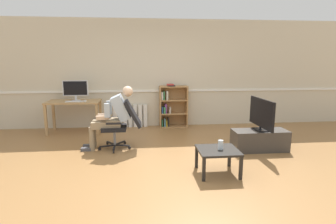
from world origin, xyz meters
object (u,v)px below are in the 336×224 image
object	(u,v)px
tv_screen	(261,114)
drinking_glass	(221,145)
bookshelf	(172,106)
office_chair	(123,122)
computer_desk	(74,106)
person_seated	(112,116)
radiator	(130,116)
tv_stand	(260,140)
imac_monitor	(75,89)
coffee_table	(218,153)
computer_mouse	(85,101)
keyboard	(74,101)

from	to	relation	value
tv_screen	drinking_glass	distance (m)	1.46
bookshelf	office_chair	distance (m)	1.97
computer_desk	tv_screen	bearing A→B (deg)	-24.12
computer_desk	bookshelf	distance (m)	2.37
tv_screen	person_seated	bearing A→B (deg)	81.23
computer_desk	radiator	bearing A→B (deg)	16.78
computer_desk	tv_stand	size ratio (longest dim) A/B	1.18
imac_monitor	bookshelf	bearing A→B (deg)	5.34
radiator	coffee_table	xyz separation A→B (m)	(1.42, -3.06, 0.03)
computer_desk	computer_mouse	distance (m)	0.33
computer_desk	radiator	size ratio (longest dim) A/B	1.40
computer_desk	imac_monitor	size ratio (longest dim) A/B	2.08
person_seated	coffee_table	xyz separation A→B (m)	(1.69, -1.36, -0.32)
coffee_table	imac_monitor	bearing A→B (deg)	134.13
computer_mouse	tv_screen	world-z (taller)	tv_screen
imac_monitor	tv_screen	bearing A→B (deg)	-25.31
keyboard	tv_screen	world-z (taller)	tv_screen
computer_mouse	computer_desk	bearing A→B (deg)	157.23
person_seated	drinking_glass	size ratio (longest dim) A/B	8.76
imac_monitor	computer_desk	bearing A→B (deg)	-117.65
imac_monitor	drinking_glass	world-z (taller)	imac_monitor
office_chair	radiator	bearing A→B (deg)	177.22
coffee_table	drinking_glass	size ratio (longest dim) A/B	4.34
radiator	tv_stand	size ratio (longest dim) A/B	0.84
person_seated	tv_screen	xyz separation A→B (m)	(2.79, -0.40, 0.06)
tv_stand	tv_screen	size ratio (longest dim) A/B	1.09
keyboard	person_seated	world-z (taller)	person_seated
coffee_table	tv_stand	bearing A→B (deg)	41.27
computer_desk	office_chair	bearing A→B (deg)	-47.27
radiator	office_chair	xyz separation A→B (m)	(-0.08, -1.70, 0.23)
imac_monitor	computer_mouse	xyz separation A→B (m)	(0.25, -0.20, -0.26)
imac_monitor	coffee_table	bearing A→B (deg)	-45.87
tv_stand	radiator	bearing A→B (deg)	140.21
computer_desk	office_chair	distance (m)	1.79
radiator	bookshelf	bearing A→B (deg)	-5.25
drinking_glass	computer_desk	bearing A→B (deg)	135.87
coffee_table	drinking_glass	xyz separation A→B (m)	(0.04, 0.01, 0.12)
imac_monitor	coffee_table	world-z (taller)	imac_monitor
bookshelf	imac_monitor	bearing A→B (deg)	-174.66
bookshelf	coffee_table	bearing A→B (deg)	-83.06
keyboard	imac_monitor	bearing A→B (deg)	92.26
keyboard	bookshelf	xyz separation A→B (m)	(2.30, 0.43, -0.23)
computer_mouse	person_seated	world-z (taller)	person_seated
bookshelf	person_seated	world-z (taller)	person_seated
tv_stand	coffee_table	bearing A→B (deg)	-138.73
bookshelf	drinking_glass	distance (m)	2.99
person_seated	tv_stand	world-z (taller)	person_seated
tv_stand	coffee_table	xyz separation A→B (m)	(-1.10, -0.97, 0.13)
tv_stand	coffee_table	distance (m)	1.47
computer_mouse	radiator	bearing A→B (deg)	26.84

